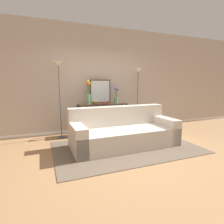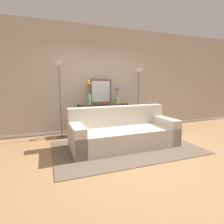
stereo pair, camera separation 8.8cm
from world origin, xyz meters
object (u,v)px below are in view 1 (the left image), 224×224
at_px(couch, 123,132).
at_px(console_table, 103,113).
at_px(floor_lamp_right, 138,82).
at_px(vase_tall_flowers, 88,94).
at_px(book_row_under_console, 91,132).
at_px(floor_lamp_left, 59,79).
at_px(fruit_bowl, 105,103).
at_px(wall_mirror, 100,91).
at_px(book_stack, 96,103).
at_px(vase_short_flowers, 116,97).

height_order(couch, console_table, couch).
xyz_separation_m(floor_lamp_right, vase_tall_flowers, (-1.51, 0.05, -0.33)).
relative_size(vase_tall_flowers, book_row_under_console, 1.42).
bearing_deg(floor_lamp_left, floor_lamp_right, 0.00).
relative_size(floor_lamp_left, fruit_bowl, 11.42).
relative_size(wall_mirror, book_row_under_console, 1.46).
relative_size(floor_lamp_left, vase_tall_flowers, 2.96).
distance_m(floor_lamp_right, book_row_under_console, 2.01).
bearing_deg(floor_lamp_left, vase_tall_flowers, 3.76).
xyz_separation_m(couch, console_table, (-0.10, 1.19, 0.29)).
xyz_separation_m(book_stack, book_row_under_console, (-0.12, 0.10, -0.84)).
bearing_deg(couch, floor_lamp_right, 48.56).
bearing_deg(couch, floor_lamp_left, 138.57).
distance_m(couch, book_row_under_console, 1.29).
xyz_separation_m(console_table, book_row_under_console, (-0.35, 0.00, -0.53)).
xyz_separation_m(couch, floor_lamp_left, (-1.27, 1.12, 1.23)).
height_order(wall_mirror, book_row_under_console, wall_mirror).
height_order(vase_tall_flowers, book_stack, vase_tall_flowers).
relative_size(console_table, floor_lamp_left, 0.72).
height_order(couch, vase_tall_flowers, vase_tall_flowers).
distance_m(console_table, floor_lamp_left, 1.51).
bearing_deg(fruit_bowl, floor_lamp_right, 2.55).
distance_m(vase_short_flowers, book_stack, 0.66).
relative_size(couch, floor_lamp_left, 1.22).
distance_m(vase_tall_flowers, book_stack, 0.31).
bearing_deg(floor_lamp_left, vase_short_flowers, 2.48).
xyz_separation_m(floor_lamp_right, wall_mirror, (-1.11, 0.21, -0.27)).
distance_m(console_table, book_stack, 0.39).
distance_m(floor_lamp_left, floor_lamp_right, 2.27).
xyz_separation_m(couch, vase_tall_flowers, (-0.52, 1.17, 0.82)).
distance_m(couch, floor_lamp_right, 1.89).
bearing_deg(couch, vase_tall_flowers, 113.79).
xyz_separation_m(vase_tall_flowers, book_stack, (0.19, -0.08, -0.23)).
relative_size(vase_tall_flowers, vase_short_flowers, 1.30).
xyz_separation_m(wall_mirror, book_stack, (-0.21, -0.25, -0.30)).
bearing_deg(floor_lamp_right, vase_tall_flowers, 178.12).
distance_m(couch, vase_tall_flowers, 1.52).
height_order(wall_mirror, book_stack, wall_mirror).
distance_m(floor_lamp_right, wall_mirror, 1.16).
relative_size(couch, wall_mirror, 3.55).
relative_size(couch, console_table, 1.71).
relative_size(console_table, floor_lamp_right, 0.75).
distance_m(console_table, vase_tall_flowers, 0.68).
xyz_separation_m(vase_short_flowers, book_row_under_console, (-0.76, -0.00, -0.98)).
xyz_separation_m(floor_lamp_left, fruit_bowl, (1.20, -0.05, -0.65)).
relative_size(floor_lamp_left, floor_lamp_right, 1.05).
bearing_deg(wall_mirror, floor_lamp_left, -169.47).
relative_size(console_table, vase_tall_flowers, 2.12).
distance_m(wall_mirror, book_row_under_console, 1.19).
height_order(couch, vase_short_flowers, vase_short_flowers).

